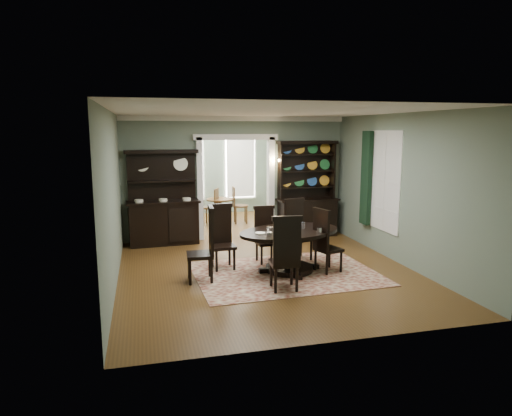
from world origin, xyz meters
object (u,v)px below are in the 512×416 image
at_px(sideboard, 163,212).
at_px(parlor_table, 220,207).
at_px(dining_table, 290,243).
at_px(welsh_dresser, 307,202).

height_order(sideboard, parlor_table, sideboard).
height_order(dining_table, parlor_table, dining_table).
bearing_deg(parlor_table, welsh_dresser, -46.09).
bearing_deg(parlor_table, sideboard, -130.54).
relative_size(dining_table, parlor_table, 2.94).
xyz_separation_m(dining_table, parlor_table, (-0.53, 4.75, -0.08)).
distance_m(welsh_dresser, parlor_table, 2.77).
distance_m(dining_table, sideboard, 3.56).
xyz_separation_m(sideboard, welsh_dresser, (3.58, -0.00, 0.10)).
xyz_separation_m(sideboard, parlor_table, (1.68, 1.97, -0.29)).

